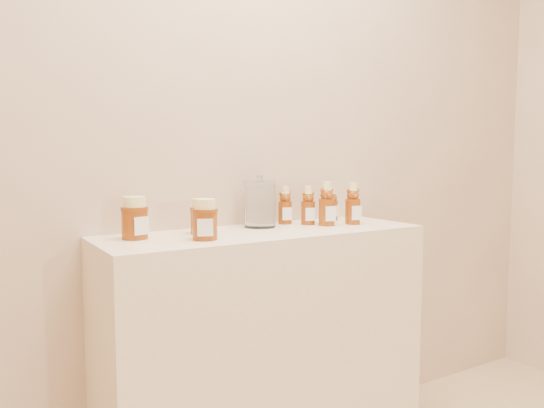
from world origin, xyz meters
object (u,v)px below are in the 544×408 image
display_table (265,351)px  honey_jar_left (135,218)px  bear_bottle_back_left (285,203)px  glass_canister (260,202)px  bear_bottle_front_left (327,201)px

display_table → honey_jar_left: honey_jar_left is taller
bear_bottle_back_left → honey_jar_left: bear_bottle_back_left is taller
glass_canister → bear_bottle_front_left: bearing=-21.2°
honey_jar_left → bear_bottle_front_left: bearing=-18.0°
display_table → glass_canister: bearing=70.1°
bear_bottle_back_left → glass_canister: 0.14m
honey_jar_left → display_table: bearing=-21.2°
bear_bottle_back_left → glass_canister: glass_canister is taller
honey_jar_left → glass_canister: size_ratio=0.72×
bear_bottle_front_left → bear_bottle_back_left: bearing=138.8°
display_table → bear_bottle_back_left: size_ratio=7.10×
display_table → bear_bottle_back_left: 0.58m
glass_canister → display_table: bearing=-109.9°
bear_bottle_front_left → display_table: bearing=-170.9°
display_table → honey_jar_left: (-0.46, 0.07, 0.52)m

